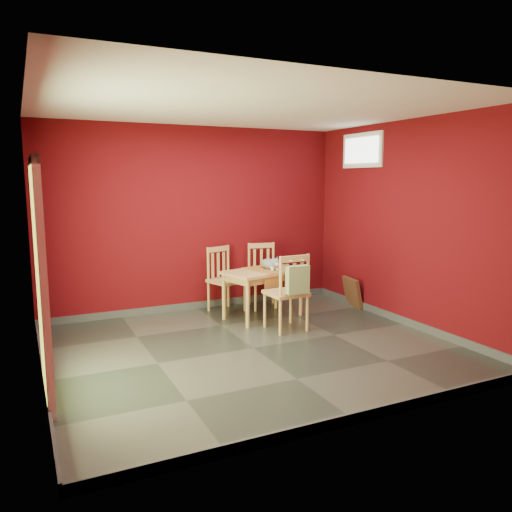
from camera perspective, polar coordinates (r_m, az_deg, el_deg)
name	(u,v)px	position (r m, az deg, el deg)	size (l,w,h in m)	color
ground	(253,348)	(5.87, -0.31, -10.47)	(4.50, 4.50, 0.00)	#2D342D
room_shell	(253,344)	(5.85, -0.31, -10.01)	(4.50, 4.50, 4.50)	#54080E
doorway	(39,274)	(4.68, -23.52, -1.94)	(0.06, 1.01, 2.13)	#B7D838
window	(362,150)	(7.57, 12.02, 11.74)	(0.05, 0.90, 0.50)	white
outlet_plate	(290,280)	(8.21, 3.87, -2.72)	(0.08, 0.01, 0.12)	silver
dining_table	(263,276)	(6.97, 0.80, -2.31)	(1.21, 0.88, 0.68)	tan
table_runner	(266,275)	(6.87, 1.18, -2.15)	(0.44, 0.68, 0.31)	#A16629
chair_far_left	(225,278)	(7.37, -3.61, -2.57)	(0.56, 0.56, 0.95)	tan
chair_far_right	(264,275)	(7.59, 0.90, -2.15)	(0.53, 0.53, 0.97)	tan
chair_near	(288,291)	(6.42, 3.66, -4.05)	(0.49, 0.49, 1.00)	tan
tote_bag	(298,279)	(6.18, 4.79, -2.69)	(0.30, 0.18, 0.42)	#869D64
cat	(270,262)	(7.02, 1.57, -0.67)	(0.21, 0.41, 0.20)	slate
picture_frame	(352,292)	(7.80, 10.94, -4.06)	(0.21, 0.46, 0.45)	#563420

